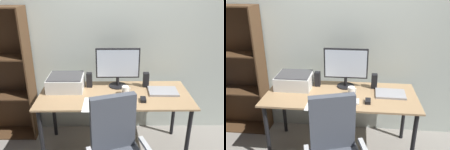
{
  "view_description": "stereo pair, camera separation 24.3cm",
  "coord_description": "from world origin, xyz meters",
  "views": [
    {
      "loc": [
        -0.05,
        -2.27,
        1.89
      ],
      "look_at": [
        -0.03,
        -0.02,
        0.97
      ],
      "focal_mm": 37.06,
      "sensor_mm": 36.0,
      "label": 1
    },
    {
      "loc": [
        0.19,
        -2.26,
        1.89
      ],
      "look_at": [
        -0.03,
        -0.02,
        0.97
      ],
      "focal_mm": 37.06,
      "sensor_mm": 36.0,
      "label": 2
    }
  ],
  "objects": [
    {
      "name": "ground_plane",
      "position": [
        0.0,
        0.0,
        0.0
      ],
      "size": [
        12.0,
        12.0,
        0.0
      ],
      "primitive_type": "plane",
      "color": "gray"
    },
    {
      "name": "back_wall",
      "position": [
        0.0,
        0.51,
        1.3
      ],
      "size": [
        6.4,
        0.1,
        2.6
      ],
      "primitive_type": "cube",
      "color": "beige",
      "rests_on": "ground"
    },
    {
      "name": "desk",
      "position": [
        0.0,
        0.0,
        0.66
      ],
      "size": [
        1.65,
        0.69,
        0.74
      ],
      "color": "tan",
      "rests_on": "ground"
    },
    {
      "name": "monitor",
      "position": [
        0.04,
        0.2,
        1.0
      ],
      "size": [
        0.5,
        0.2,
        0.46
      ],
      "color": "black",
      "rests_on": "desk"
    },
    {
      "name": "keyboard",
      "position": [
        0.06,
        -0.17,
        0.75
      ],
      "size": [
        0.29,
        0.11,
        0.02
      ],
      "primitive_type": "cube",
      "rotation": [
        0.0,
        0.0,
        -0.0
      ],
      "color": "silver",
      "rests_on": "desk"
    },
    {
      "name": "mouse",
      "position": [
        0.29,
        -0.16,
        0.76
      ],
      "size": [
        0.06,
        0.1,
        0.03
      ],
      "primitive_type": "cube",
      "rotation": [
        0.0,
        0.0,
        -0.05
      ],
      "color": "black",
      "rests_on": "desk"
    },
    {
      "name": "coffee_mug",
      "position": [
        0.12,
        -0.01,
        0.79
      ],
      "size": [
        0.09,
        0.08,
        0.1
      ],
      "color": "white",
      "rests_on": "desk"
    },
    {
      "name": "laptop",
      "position": [
        0.54,
        0.04,
        0.75
      ],
      "size": [
        0.33,
        0.24,
        0.02
      ],
      "primitive_type": "cube",
      "rotation": [
        0.0,
        0.0,
        -0.03
      ],
      "color": "#99999E",
      "rests_on": "desk"
    },
    {
      "name": "speaker_left",
      "position": [
        -0.29,
        0.19,
        0.82
      ],
      "size": [
        0.06,
        0.07,
        0.17
      ],
      "primitive_type": "cube",
      "color": "black",
      "rests_on": "desk"
    },
    {
      "name": "speaker_right",
      "position": [
        0.37,
        0.19,
        0.82
      ],
      "size": [
        0.06,
        0.07,
        0.17
      ],
      "primitive_type": "cube",
      "color": "black",
      "rests_on": "desk"
    },
    {
      "name": "printer",
      "position": [
        -0.55,
        0.14,
        0.82
      ],
      "size": [
        0.4,
        0.34,
        0.16
      ],
      "color": "silver",
      "rests_on": "desk"
    },
    {
      "name": "paper_sheet",
      "position": [
        -0.22,
        -0.23,
        0.74
      ],
      "size": [
        0.21,
        0.3,
        0.0
      ],
      "primitive_type": "cube",
      "rotation": [
        0.0,
        0.0,
        -0.02
      ],
      "color": "white",
      "rests_on": "desk"
    },
    {
      "name": "bookshelf",
      "position": [
        -1.39,
        0.35,
        0.81
      ],
      "size": [
        0.74,
        0.28,
        1.64
      ],
      "color": "#4C331E",
      "rests_on": "ground"
    }
  ]
}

